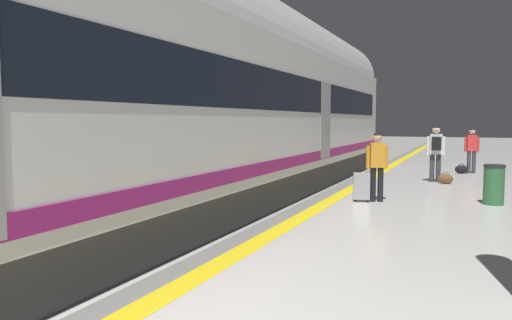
% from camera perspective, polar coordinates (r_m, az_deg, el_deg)
% --- Properties ---
extents(safety_line_strip, '(0.36, 80.00, 0.01)m').
position_cam_1_polar(safety_line_strip, '(11.06, 7.57, -5.31)').
color(safety_line_strip, yellow).
rests_on(safety_line_strip, ground).
extents(tactile_edge_band, '(0.53, 80.00, 0.01)m').
position_cam_1_polar(tactile_edge_band, '(11.14, 6.17, -5.23)').
color(tactile_edge_band, slate).
rests_on(tactile_edge_band, ground).
extents(high_speed_train, '(2.94, 30.17, 4.97)m').
position_cam_1_polar(high_speed_train, '(8.68, -11.86, 8.48)').
color(high_speed_train, '#38383D').
rests_on(high_speed_train, ground).
extents(passenger_near, '(0.48, 0.30, 1.63)m').
position_cam_1_polar(passenger_near, '(11.80, 13.91, -0.17)').
color(passenger_near, black).
rests_on(passenger_near, ground).
extents(suitcase_near, '(0.42, 0.32, 0.68)m').
position_cam_1_polar(suitcase_near, '(11.76, 12.18, -3.00)').
color(suitcase_near, '#9E9EA3').
rests_on(suitcase_near, ground).
extents(passenger_mid, '(0.54, 0.38, 1.75)m').
position_cam_1_polar(passenger_mid, '(16.09, 20.18, 1.26)').
color(passenger_mid, '#383842').
rests_on(passenger_mid, ground).
extents(duffel_bag_mid, '(0.44, 0.26, 0.36)m').
position_cam_1_polar(duffel_bag_mid, '(15.85, 21.17, -2.04)').
color(duffel_bag_mid, brown).
rests_on(duffel_bag_mid, ground).
extents(passenger_far, '(0.50, 0.25, 1.63)m').
position_cam_1_polar(passenger_far, '(19.28, 23.81, 1.38)').
color(passenger_far, '#383842').
rests_on(passenger_far, ground).
extents(duffel_bag_far, '(0.44, 0.26, 0.36)m').
position_cam_1_polar(duffel_bag_far, '(19.13, 22.77, -1.00)').
color(duffel_bag_far, black).
rests_on(duffel_bag_far, ground).
extents(waste_bin, '(0.46, 0.46, 0.91)m').
position_cam_1_polar(waste_bin, '(12.32, 25.94, -2.58)').
color(waste_bin, '#2D6638').
rests_on(waste_bin, ground).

